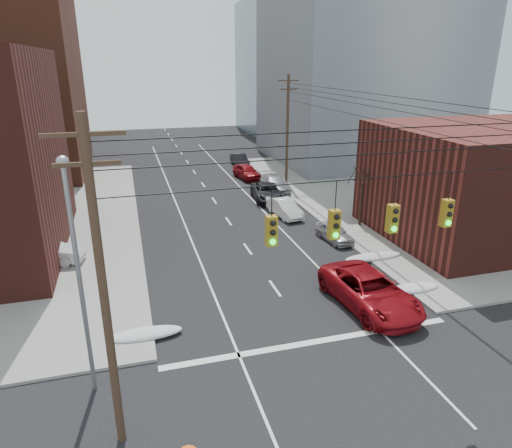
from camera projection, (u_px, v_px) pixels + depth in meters
sidewalk_ne at (480, 187)px, 46.55m from camera, size 40.00×40.00×0.15m
building_brick_far at (1, 102)px, 73.30m from camera, size 22.00×18.00×12.00m
building_office at (364, 58)px, 56.43m from camera, size 22.00×20.00×25.00m
building_glass at (302, 68)px, 80.98m from camera, size 20.00×18.00×22.00m
building_storefront at (495, 182)px, 32.94m from camera, size 16.00×12.00×8.00m
utility_pole_left at (103, 289)px, 13.69m from camera, size 2.20×0.28×11.00m
utility_pole_far at (287, 128)px, 46.15m from camera, size 2.20×0.28×11.00m
traffic_signals at (364, 220)px, 15.43m from camera, size 17.00×0.42×2.02m
street_light at (77, 260)px, 16.23m from camera, size 0.44×0.44×9.32m
bare_tree at (361, 198)px, 34.94m from camera, size 2.09×2.20×4.93m
snow_nw at (145, 334)px, 21.29m from camera, size 3.50×1.08×0.42m
snow_ne at (414, 288)px, 25.58m from camera, size 3.00×1.08×0.42m
snow_east_far at (373, 257)px, 29.66m from camera, size 4.00×1.08×0.42m
red_pickup at (370, 291)px, 23.80m from camera, size 3.62×6.81×1.82m
parked_car_a at (334, 232)px, 32.70m from camera, size 1.84×3.78×1.24m
parked_car_b at (285, 208)px, 37.84m from camera, size 2.03×4.43×1.41m
parked_car_c at (267, 192)px, 42.21m from camera, size 3.14×5.72×1.52m
parked_car_d at (275, 184)px, 45.04m from camera, size 2.49×5.56×1.58m
parked_car_e at (247, 172)px, 49.92m from camera, size 2.50×4.87×1.59m
parked_car_f at (240, 160)px, 56.27m from camera, size 1.58×4.31×1.41m
lot_car_a at (45, 253)px, 28.55m from camera, size 4.78×2.38×1.51m
lot_car_b at (21, 226)px, 33.11m from camera, size 6.23×4.28×1.58m
lot_car_d at (16, 218)px, 34.96m from camera, size 4.57×2.42×1.48m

